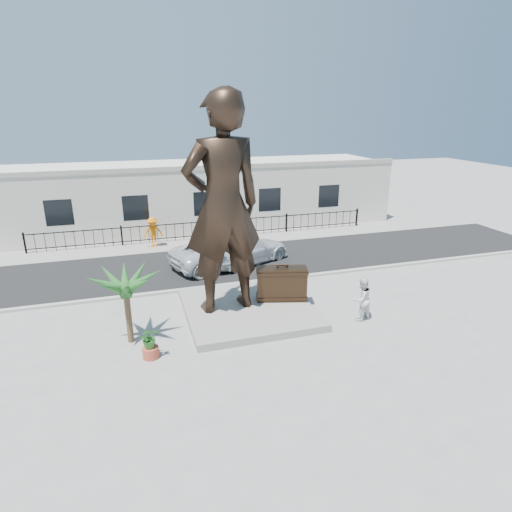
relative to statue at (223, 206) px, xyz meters
The scene contains 16 objects.
ground 5.11m from the statue, 49.21° to the right, with size 100.00×100.00×0.00m, color #9E9991.
street 7.95m from the statue, 77.12° to the left, with size 40.00×7.00×0.01m, color black.
curb 5.54m from the statue, 62.89° to the left, with size 40.00×0.25×0.12m, color #A5A399.
far_sidewalk 11.39m from the statue, 82.03° to the left, with size 40.00×2.50×0.02m, color #9E9991.
plinth 4.56m from the statue, 10.51° to the right, with size 5.20×5.20×0.30m, color gray.
fence 11.91m from the statue, 82.60° to the left, with size 22.00×0.10×1.20m, color black.
building 15.58m from the statue, 84.61° to the left, with size 28.00×7.00×4.40m, color silver.
statue is the anchor object (origin of this frame).
suitcase 4.36m from the statue, ahead, with size 2.11×0.67×1.49m, color black.
tourist 6.68m from the statue, 22.49° to the right, with size 0.88×0.69×1.82m, color white.
car_white 7.04m from the statue, 79.06° to the left, with size 2.60×5.63×1.56m, color silver.
car_silver 7.47m from the statue, 66.12° to the left, with size 2.09×5.14×1.49m, color silver.
worker 11.07m from the statue, 102.00° to the left, with size 1.22×0.70×1.89m, color orange.
palm_tree 6.13m from the statue, 162.24° to the right, with size 1.80×1.80×3.20m, color #1F541E, non-canonical shape.
planter 6.03m from the statue, 141.66° to the right, with size 0.56×0.56×0.40m, color #B94831.
shrub 5.63m from the statue, 141.66° to the right, with size 0.66×0.57×0.73m, color #276621.
Camera 1 is at (-4.94, -14.22, 8.13)m, focal length 30.00 mm.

